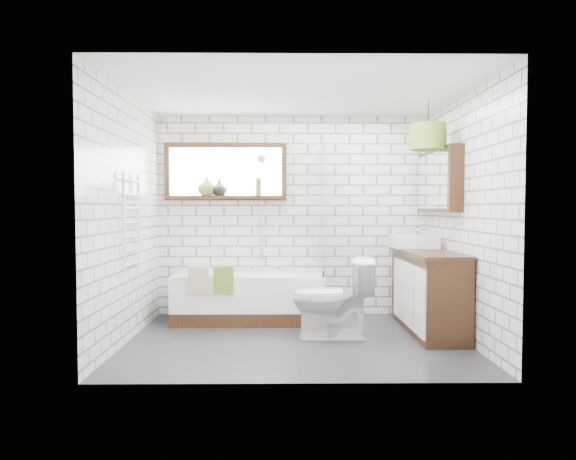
{
  "coord_description": "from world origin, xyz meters",
  "views": [
    {
      "loc": [
        -0.14,
        -5.17,
        1.34
      ],
      "look_at": [
        -0.08,
        0.25,
        1.11
      ],
      "focal_mm": 32.0,
      "sensor_mm": 36.0,
      "label": 1
    }
  ],
  "objects_px": {
    "vanity": "(428,291)",
    "basin": "(414,241)",
    "bathtub": "(249,297)",
    "pendant": "(428,137)",
    "toilet": "(332,298)"
  },
  "relations": [
    {
      "from": "basin",
      "to": "pendant",
      "type": "distance_m",
      "value": 1.24
    },
    {
      "from": "pendant",
      "to": "bathtub",
      "type": "bearing_deg",
      "value": 162.05
    },
    {
      "from": "vanity",
      "to": "basin",
      "type": "height_order",
      "value": "basin"
    },
    {
      "from": "pendant",
      "to": "vanity",
      "type": "bearing_deg",
      "value": 66.8
    },
    {
      "from": "bathtub",
      "to": "pendant",
      "type": "distance_m",
      "value": 2.74
    },
    {
      "from": "bathtub",
      "to": "pendant",
      "type": "height_order",
      "value": "pendant"
    },
    {
      "from": "toilet",
      "to": "vanity",
      "type": "bearing_deg",
      "value": 105.87
    },
    {
      "from": "vanity",
      "to": "toilet",
      "type": "height_order",
      "value": "vanity"
    },
    {
      "from": "vanity",
      "to": "basin",
      "type": "bearing_deg",
      "value": 98.75
    },
    {
      "from": "bathtub",
      "to": "basin",
      "type": "bearing_deg",
      "value": -4.22
    },
    {
      "from": "vanity",
      "to": "toilet",
      "type": "bearing_deg",
      "value": -164.51
    },
    {
      "from": "basin",
      "to": "pendant",
      "type": "bearing_deg",
      "value": -87.89
    },
    {
      "from": "vanity",
      "to": "toilet",
      "type": "xyz_separation_m",
      "value": [
        -1.07,
        -0.3,
        -0.03
      ]
    },
    {
      "from": "toilet",
      "to": "bathtub",
      "type": "bearing_deg",
      "value": -131.84
    },
    {
      "from": "basin",
      "to": "bathtub",
      "type": "bearing_deg",
      "value": 175.78
    }
  ]
}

